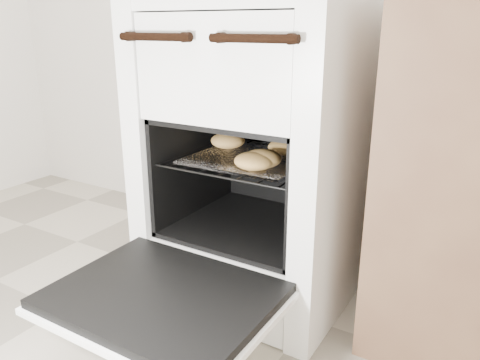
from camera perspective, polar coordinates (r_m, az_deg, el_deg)
name	(u,v)px	position (r m, az deg, el deg)	size (l,w,h in m)	color
stove	(264,152)	(1.45, 2.97, 3.39)	(0.60, 0.66, 0.91)	white
oven_door	(163,298)	(1.17, -9.38, -14.06)	(0.54, 0.42, 0.04)	black
oven_rack	(254,159)	(1.40, 1.68, 2.56)	(0.43, 0.42, 0.01)	black
foil_sheet	(250,159)	(1.38, 1.28, 2.61)	(0.34, 0.30, 0.01)	white
baked_rolls	(256,151)	(1.36, 1.96, 3.53)	(0.34, 0.32, 0.05)	tan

